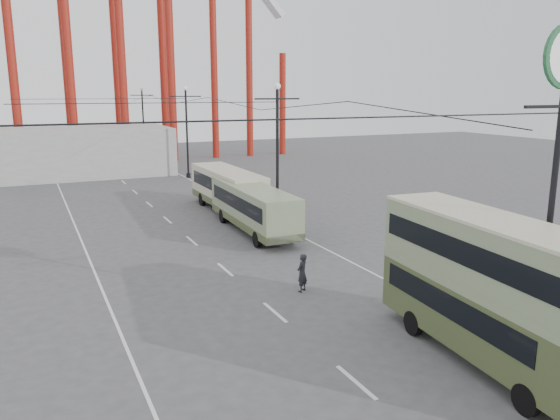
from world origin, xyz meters
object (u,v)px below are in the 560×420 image
single_decker_green (253,206)px  single_decker_cream (227,188)px  pedestrian (302,273)px  double_decker_bus (489,283)px

single_decker_green → single_decker_cream: size_ratio=1.03×
single_decker_green → single_decker_cream: (0.62, 6.50, 0.11)m
single_decker_green → pedestrian: size_ratio=5.96×
double_decker_bus → single_decker_cream: 25.65m
single_decker_cream → pedestrian: size_ratio=5.76×
double_decker_bus → single_decker_green: double_decker_bus is taller
double_decker_bus → pedestrian: (-2.46, 8.31, -1.86)m
single_decker_green → pedestrian: 11.05m
pedestrian → single_decker_cream: bearing=-133.1°
single_decker_green → pedestrian: (-2.10, -10.82, -0.77)m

